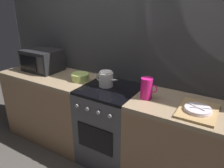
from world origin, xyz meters
The scene contains 10 objects.
ground_plane centered at (0.00, 0.00, 0.00)m, with size 8.00×8.00×0.00m, color #47423D.
back_wall centered at (0.00, 0.32, 1.20)m, with size 3.60×0.05×2.40m.
counter_left centered at (-0.90, 0.00, 0.45)m, with size 1.20×0.60×0.90m.
stove_unit centered at (0.00, 0.00, 0.45)m, with size 0.60×0.63×0.90m.
counter_right centered at (0.90, 0.00, 0.45)m, with size 1.20×0.60×0.90m.
microwave centered at (-1.06, 0.05, 1.04)m, with size 0.46×0.35×0.27m.
kettle centered at (-0.07, 0.02, 0.98)m, with size 0.28×0.15×0.17m.
mixing_bowl centered at (-0.41, 0.02, 0.94)m, with size 0.20×0.20×0.08m, color #B7D166.
pitcher centered at (0.42, -0.03, 1.00)m, with size 0.16×0.11×0.20m.
dish_pile centered at (0.89, -0.06, 0.92)m, with size 0.30×0.40×0.06m.
Camera 1 is at (1.08, -1.75, 1.77)m, focal length 34.14 mm.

